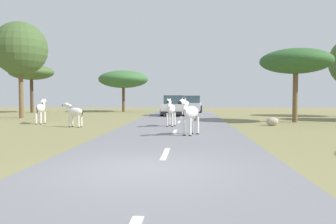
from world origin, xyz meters
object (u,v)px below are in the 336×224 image
at_px(tree_3, 31,72).
at_px(zebra_0, 190,113).
at_px(tree_6, 123,79).
at_px(car_0, 192,105).
at_px(tree_1, 296,62).
at_px(rock_1, 272,121).
at_px(zebra_1, 171,109).
at_px(tree_0, 20,49).
at_px(zebra_3, 41,109).
at_px(car_1, 174,106).
at_px(zebra_2, 74,112).

bearing_deg(tree_3, zebra_0, -50.63).
height_order(zebra_0, tree_6, tree_6).
xyz_separation_m(car_0, tree_1, (6.64, -12.81, 3.11)).
bearing_deg(tree_1, rock_1, -127.84).
distance_m(zebra_1, tree_1, 9.46).
bearing_deg(tree_0, car_0, 36.65).
relative_size(zebra_0, zebra_1, 0.96).
bearing_deg(tree_6, tree_1, -45.42).
distance_m(tree_0, rock_1, 19.42).
xyz_separation_m(zebra_3, rock_1, (13.93, -0.36, -0.70)).
distance_m(car_1, rock_1, 11.27).
bearing_deg(tree_1, tree_3, 153.03).
height_order(zebra_0, zebra_1, zebra_0).
bearing_deg(zebra_0, car_0, -63.87).
bearing_deg(tree_0, tree_3, 111.33).
height_order(car_0, rock_1, car_0).
distance_m(zebra_3, tree_6, 17.13).
bearing_deg(tree_6, tree_0, -116.36).
xyz_separation_m(zebra_0, rock_1, (4.76, 5.62, -0.76)).
bearing_deg(car_0, tree_6, 170.46).
bearing_deg(tree_1, zebra_2, -161.43).
relative_size(zebra_2, tree_1, 0.29).
bearing_deg(zebra_0, zebra_2, -4.82).
relative_size(zebra_3, rock_1, 2.42).
relative_size(tree_1, rock_1, 6.90).
xyz_separation_m(car_1, rock_1, (6.10, -9.46, -0.61)).
relative_size(zebra_1, zebra_2, 1.19).
height_order(car_1, tree_3, tree_3).
bearing_deg(zebra_1, zebra_3, -5.86).
relative_size(zebra_3, tree_1, 0.35).
distance_m(zebra_0, car_1, 15.14).
xyz_separation_m(zebra_3, car_1, (7.83, 9.10, -0.10)).
xyz_separation_m(car_0, tree_3, (-16.91, -0.83, 3.38)).
xyz_separation_m(zebra_1, zebra_3, (-8.12, 1.86, -0.04)).
distance_m(car_0, rock_1, 16.19).
height_order(zebra_3, tree_6, tree_6).
distance_m(zebra_0, rock_1, 7.41).
bearing_deg(car_0, car_1, -101.86).
relative_size(zebra_0, tree_0, 0.21).
bearing_deg(tree_6, zebra_0, -72.07).
bearing_deg(tree_3, tree_1, -26.97).
bearing_deg(car_0, tree_1, -59.92).
bearing_deg(tree_0, zebra_3, -53.01).
relative_size(zebra_0, tree_1, 0.33).
relative_size(car_1, tree_3, 0.88).
bearing_deg(zebra_1, zebra_2, 9.43).
distance_m(zebra_2, zebra_3, 3.51).
distance_m(zebra_2, tree_0, 10.96).
height_order(tree_0, rock_1, tree_0).
xyz_separation_m(zebra_3, tree_3, (-7.50, 14.35, 3.28)).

